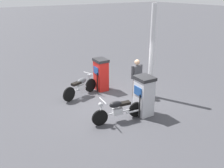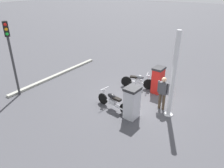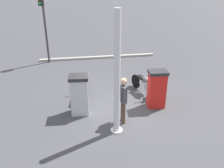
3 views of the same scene
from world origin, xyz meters
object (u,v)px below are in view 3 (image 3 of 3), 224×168
at_px(attendant_person, 123,97).
at_px(canopy_support_pole, 117,78).
at_px(fuel_pump_near, 157,89).
at_px(roadside_traffic_light, 43,16).
at_px(fuel_pump_far, 79,95).
at_px(motorcycle_far_pump, 81,90).
at_px(motorcycle_near_pump, 144,84).

distance_m(attendant_person, canopy_support_pole, 1.10).
distance_m(fuel_pump_near, roadside_traffic_light, 7.80).
bearing_deg(attendant_person, fuel_pump_near, -60.20).
bearing_deg(fuel_pump_far, attendant_person, -120.85).
xyz_separation_m(roadside_traffic_light, canopy_support_pole, (-7.44, -2.64, -0.80)).
distance_m(motorcycle_far_pump, attendant_person, 2.40).
distance_m(attendant_person, roadside_traffic_light, 7.76).
bearing_deg(roadside_traffic_light, motorcycle_near_pump, -138.76).
bearing_deg(canopy_support_pole, fuel_pump_far, 39.55).
bearing_deg(attendant_person, roadside_traffic_light, 23.10).
relative_size(motorcycle_near_pump, attendant_person, 1.12).
bearing_deg(fuel_pump_far, canopy_support_pole, -140.45).
bearing_deg(canopy_support_pole, attendant_person, -33.62).
distance_m(roadside_traffic_light, canopy_support_pole, 7.94).
distance_m(motorcycle_far_pump, canopy_support_pole, 3.00).
bearing_deg(roadside_traffic_light, fuel_pump_near, -143.74).
relative_size(fuel_pump_near, fuel_pump_far, 0.99).
bearing_deg(attendant_person, canopy_support_pole, 146.38).
height_order(fuel_pump_far, canopy_support_pole, canopy_support_pole).
relative_size(roadside_traffic_light, canopy_support_pole, 1.01).
height_order(motorcycle_near_pump, motorcycle_far_pump, motorcycle_near_pump).
distance_m(motorcycle_near_pump, canopy_support_pole, 3.33).
xyz_separation_m(attendant_person, roadside_traffic_light, (6.95, 2.97, 1.73)).
bearing_deg(motorcycle_far_pump, motorcycle_near_pump, -89.04).
height_order(motorcycle_near_pump, roadside_traffic_light, roadside_traffic_light).
bearing_deg(motorcycle_near_pump, motorcycle_far_pump, 90.96).
relative_size(attendant_person, roadside_traffic_light, 0.42).
distance_m(fuel_pump_far, attendant_person, 1.69).
distance_m(fuel_pump_near, motorcycle_near_pump, 1.17).
xyz_separation_m(motorcycle_far_pump, roadside_traffic_light, (5.01, 1.65, 2.24)).
bearing_deg(motorcycle_near_pump, attendant_person, 145.22).
bearing_deg(motorcycle_near_pump, canopy_support_pole, 145.45).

